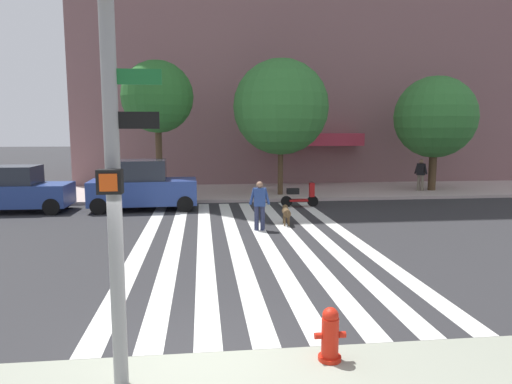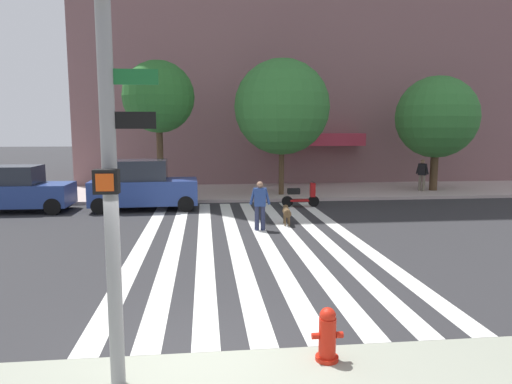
{
  "view_description": "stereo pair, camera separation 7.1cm",
  "coord_description": "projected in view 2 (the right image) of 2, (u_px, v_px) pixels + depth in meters",
  "views": [
    {
      "loc": [
        0.04,
        -6.39,
        3.35
      ],
      "look_at": [
        1.58,
        6.83,
        1.54
      ],
      "focal_mm": 32.69,
      "sensor_mm": 36.0,
      "label": 1
    },
    {
      "loc": [
        0.11,
        -6.39,
        3.35
      ],
      "look_at": [
        1.58,
        6.83,
        1.54
      ],
      "focal_mm": 32.69,
      "sensor_mm": 36.0,
      "label": 2
    }
  ],
  "objects": [
    {
      "name": "ground_plane",
      "position": [
        202.0,
        242.0,
        13.96
      ],
      "size": [
        160.0,
        160.0,
        0.0
      ],
      "primitive_type": "plane",
      "color": "#2B2B2D"
    },
    {
      "name": "fire_hydrant",
      "position": [
        327.0,
        335.0,
        6.44
      ],
      "size": [
        0.44,
        0.32,
        0.76
      ],
      "color": "red",
      "rests_on": "sidewalk_near"
    },
    {
      "name": "street_tree_further",
      "position": [
        437.0,
        117.0,
        24.06
      ],
      "size": [
        4.21,
        4.21,
        5.92
      ],
      "color": "#4C3823",
      "rests_on": "sidewalk_far"
    },
    {
      "name": "parked_car_behind_first",
      "position": [
        143.0,
        186.0,
        19.4
      ],
      "size": [
        4.41,
        2.12,
        2.08
      ],
      "color": "navy",
      "rests_on": "ground_plane"
    },
    {
      "name": "crosswalk_stripes",
      "position": [
        250.0,
        240.0,
        14.12
      ],
      "size": [
        6.75,
        14.07,
        0.01
      ],
      "color": "silver",
      "rests_on": "ground_plane"
    },
    {
      "name": "street_tree_nearest",
      "position": [
        158.0,
        97.0,
        21.83
      ],
      "size": [
        3.37,
        3.37,
        6.39
      ],
      "color": "#4C3823",
      "rests_on": "sidewalk_far"
    },
    {
      "name": "parked_car_near_curb",
      "position": [
        14.0,
        190.0,
        18.85
      ],
      "size": [
        4.36,
        1.94,
        1.88
      ],
      "color": "navy",
      "rests_on": "ground_plane"
    },
    {
      "name": "pedestrian_bystander",
      "position": [
        422.0,
        173.0,
        24.17
      ],
      "size": [
        0.54,
        0.58,
        1.64
      ],
      "color": "#6B6051",
      "rests_on": "sidewalk_far"
    },
    {
      "name": "pedestrian_dog_walker",
      "position": [
        260.0,
        203.0,
        15.39
      ],
      "size": [
        0.71,
        0.27,
        1.64
      ],
      "color": "#282D4C",
      "rests_on": "ground_plane"
    },
    {
      "name": "street_tree_middle",
      "position": [
        282.0,
        107.0,
        22.42
      ],
      "size": [
        4.6,
        4.6,
        6.55
      ],
      "color": "#4C3823",
      "rests_on": "sidewalk_far"
    },
    {
      "name": "traffic_light_pole",
      "position": [
        107.0,
        114.0,
        5.38
      ],
      "size": [
        0.74,
        0.46,
        5.8
      ],
      "color": "gray",
      "rests_on": "sidewalk_near"
    },
    {
      "name": "sidewalk_far",
      "position": [
        203.0,
        193.0,
        24.13
      ],
      "size": [
        80.0,
        6.0,
        0.15
      ],
      "primitive_type": "cube",
      "color": "#B5A29D",
      "rests_on": "ground_plane"
    },
    {
      "name": "dog_on_leash",
      "position": [
        287.0,
        212.0,
        16.39
      ],
      "size": [
        0.32,
        1.12,
        0.65
      ],
      "color": "brown",
      "rests_on": "ground_plane"
    },
    {
      "name": "parked_scooter",
      "position": [
        301.0,
        196.0,
        20.1
      ],
      "size": [
        1.63,
        0.5,
        1.11
      ],
      "color": "black",
      "rests_on": "ground_plane"
    }
  ]
}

